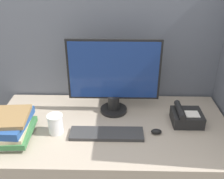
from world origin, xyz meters
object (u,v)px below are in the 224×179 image
(coffee_cup, at_px, (56,124))
(keyboard, at_px, (107,134))
(book_stack, at_px, (11,127))
(desk_telephone, at_px, (186,117))
(monitor, at_px, (114,77))
(mouse, at_px, (156,132))

(coffee_cup, bearing_deg, keyboard, -4.24)
(book_stack, distance_m, desk_telephone, 1.04)
(keyboard, bearing_deg, book_stack, -177.12)
(monitor, height_order, mouse, monitor)
(monitor, xyz_separation_m, book_stack, (-0.57, -0.29, -0.18))
(coffee_cup, bearing_deg, desk_telephone, 8.39)
(keyboard, relative_size, coffee_cup, 3.63)
(coffee_cup, relative_size, book_stack, 0.38)
(mouse, xyz_separation_m, book_stack, (-0.83, -0.05, 0.05))
(keyboard, height_order, coffee_cup, coffee_cup)
(coffee_cup, xyz_separation_m, book_stack, (-0.24, -0.05, 0.01))
(mouse, bearing_deg, keyboard, -176.00)
(keyboard, distance_m, desk_telephone, 0.51)
(book_stack, bearing_deg, coffee_cup, 11.57)
(coffee_cup, bearing_deg, book_stack, -168.43)
(monitor, xyz_separation_m, coffee_cup, (-0.33, -0.24, -0.19))
(mouse, height_order, book_stack, book_stack)
(keyboard, relative_size, desk_telephone, 2.34)
(monitor, bearing_deg, coffee_cup, -143.76)
(keyboard, bearing_deg, mouse, 4.00)
(book_stack, bearing_deg, monitor, 27.12)
(desk_telephone, bearing_deg, monitor, 163.95)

